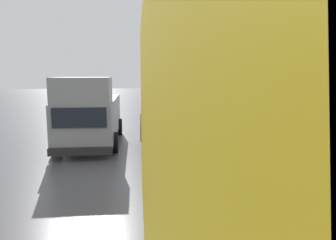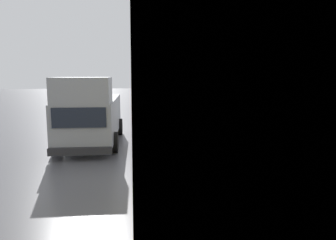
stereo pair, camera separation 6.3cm
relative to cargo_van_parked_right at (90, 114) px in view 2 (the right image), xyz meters
The scene contains 8 objects.
ground_plane 3.63m from the cargo_van_parked_right, 169.57° to the right, with size 90.00×90.00×0.00m, color #4C4C51.
slush_patch_near_cluster 1.54m from the cargo_van_parked_right, 59.84° to the right, with size 2.64×2.64×0.01m, color #999BA0.
cargo_van_parked_right is the anchor object (origin of this frame).
shopping_cart_vendor 3.23m from the cargo_van_parked_right, behind, with size 0.81×0.96×1.04m.
hand_dolly_boxes 2.25m from the cargo_van_parked_right, behind, with size 0.64×0.79×1.32m.
pedestrian_pink_side 4.45m from the cargo_van_parked_right, behind, with size 1.04×1.04×2.15m.
pedestrian_black_side 3.66m from the cargo_van_parked_right, 157.08° to the left, with size 1.04×1.04×2.15m.
street_lamp 7.15m from the cargo_van_parked_right, 160.80° to the left, with size 0.28×0.28×3.86m.
Camera 2 is at (1.66, 12.81, 2.73)m, focal length 33.72 mm.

